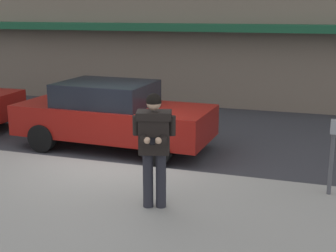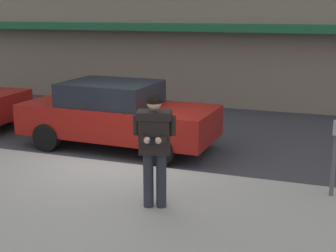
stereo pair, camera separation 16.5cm
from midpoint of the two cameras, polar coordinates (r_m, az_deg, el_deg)
name	(u,v)px [view 1 (the left image)]	position (r m, az deg, el deg)	size (l,w,h in m)	color
ground_plane	(117,166)	(9.77, -6.74, -4.86)	(80.00, 80.00, 0.00)	#333338
sidewalk	(99,229)	(6.97, -9.10, -12.32)	(32.00, 5.30, 0.14)	#99968E
curb_paint_line	(163,170)	(9.46, -1.07, -5.39)	(28.00, 0.12, 0.01)	silver
parked_sedan_mid	(112,115)	(10.87, -7.23, 1.39)	(4.57, 2.07, 1.54)	maroon
man_texting_on_phone	(154,138)	(7.06, -2.37, -1.53)	(0.63, 0.64, 1.81)	#23232B
parking_meter	(333,146)	(8.07, 18.89, -2.37)	(0.12, 0.18, 1.27)	#4C4C51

